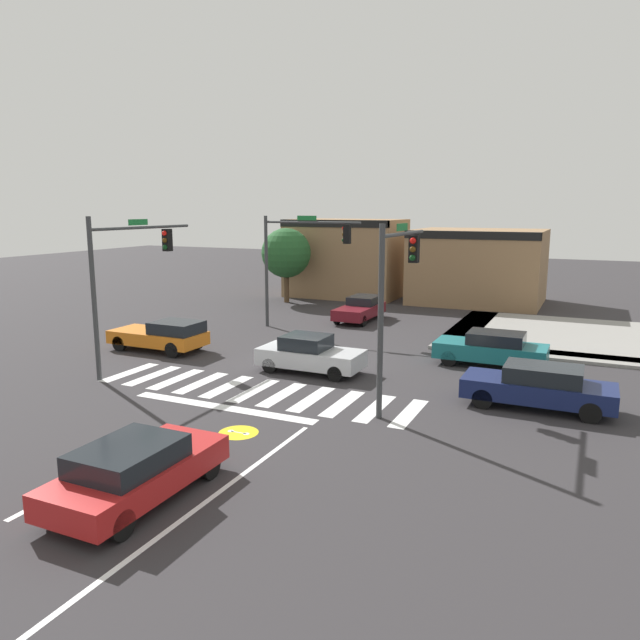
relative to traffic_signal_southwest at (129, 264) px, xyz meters
name	(u,v)px	position (x,y,z in m)	size (l,w,h in m)	color
ground_plane	(309,362)	(6.03, 3.85, -4.25)	(120.00, 120.00, 0.00)	#302D30
crosswalk_near	(254,390)	(6.03, -0.65, -4.25)	(11.99, 2.91, 0.01)	silver
lane_markings	(107,495)	(7.10, -8.89, -4.25)	(6.80, 24.25, 0.01)	white
bike_detector_marking	(238,433)	(7.73, -4.35, -4.25)	(1.17, 1.17, 0.01)	yellow
curb_corner_northeast	(541,335)	(14.53, 13.27, -4.18)	(10.00, 10.60, 0.15)	gray
storefront_row	(417,262)	(5.27, 22.92, -1.60)	(17.69, 6.99, 5.61)	#93704C
traffic_signal_southwest	(129,264)	(0.00, 0.00, 0.00)	(0.32, 5.85, 6.14)	#383A3D
traffic_signal_southeast	(397,281)	(11.02, 0.06, -0.12)	(0.32, 4.45, 5.98)	#383A3D
traffic_signal_northwest	(300,250)	(2.59, 9.89, -0.01)	(5.55, 0.32, 6.03)	#383A3D
car_navy	(539,386)	(15.43, 1.59, -3.51)	(4.73, 1.76, 1.44)	#141E4C
car_maroon	(361,309)	(4.60, 13.67, -3.56)	(1.76, 4.29, 1.34)	maroon
car_orange	(163,335)	(-0.86, 2.82, -3.52)	(4.41, 1.93, 1.42)	orange
car_silver	(310,354)	(6.76, 2.44, -3.53)	(4.15, 1.81, 1.47)	#B7BABF
car_teal	(492,348)	(13.16, 6.43, -3.52)	(4.46, 1.79, 1.42)	#196B70
car_red	(136,470)	(7.86, -8.74, -3.54)	(1.93, 4.39, 1.37)	red
roadside_tree	(286,253)	(-2.47, 17.85, -0.87)	(3.38, 3.38, 5.09)	#4C3823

